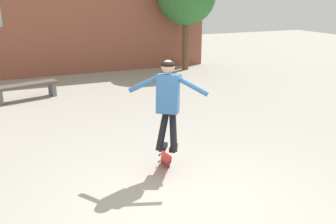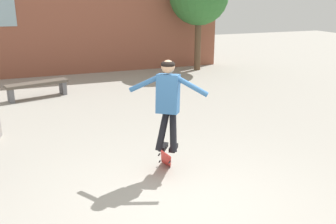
# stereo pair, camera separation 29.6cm
# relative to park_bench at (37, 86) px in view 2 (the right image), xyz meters

# --- Properties ---
(ground_plane) EXTENTS (40.00, 40.00, 0.00)m
(ground_plane) POSITION_rel_park_bench_xyz_m (1.69, -6.61, -0.34)
(ground_plane) COLOR #A39E93
(building_backdrop) EXTENTS (11.43, 0.52, 5.73)m
(building_backdrop) POSITION_rel_park_bench_xyz_m (1.68, 3.15, 2.15)
(building_backdrop) COLOR #93513D
(building_backdrop) RESTS_ON ground_plane
(park_bench) EXTENTS (1.76, 0.83, 0.46)m
(park_bench) POSITION_rel_park_bench_xyz_m (0.00, 0.00, 0.00)
(park_bench) COLOR brown
(park_bench) RESTS_ON ground_plane
(skater) EXTENTS (1.09, 0.80, 1.49)m
(skater) POSITION_rel_park_bench_xyz_m (1.84, -5.72, 0.97)
(skater) COLOR teal
(skateboard_flipping) EXTENTS (0.38, 0.74, 0.61)m
(skateboard_flipping) POSITION_rel_park_bench_xyz_m (1.83, -5.66, -0.11)
(skateboard_flipping) COLOR red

